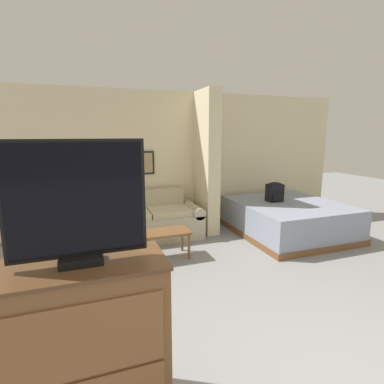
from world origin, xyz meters
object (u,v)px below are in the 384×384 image
at_px(tv_dresser, 88,347).
at_px(backpack, 275,191).
at_px(bed, 287,217).
at_px(coffee_table, 166,235).
at_px(tv, 77,204).
at_px(couch, 148,221).
at_px(table_lamp, 82,196).

height_order(tv_dresser, backpack, tv_dresser).
bearing_deg(bed, backpack, 139.63).
distance_m(coffee_table, tv, 2.85).
height_order(couch, tv, tv).
bearing_deg(couch, backpack, -11.74).
distance_m(couch, table_lamp, 1.19).
bearing_deg(tv_dresser, backpack, 40.69).
xyz_separation_m(couch, bed, (2.47, -0.63, -0.01)).
distance_m(table_lamp, tv_dresser, 3.38).
height_order(couch, table_lamp, table_lamp).
height_order(table_lamp, backpack, table_lamp).
xyz_separation_m(table_lamp, tv_dresser, (0.02, -3.37, -0.29)).
bearing_deg(couch, table_lamp, 178.80).
relative_size(tv_dresser, tv, 1.45).
relative_size(coffee_table, tv, 0.91).
xyz_separation_m(coffee_table, table_lamp, (-1.14, 0.98, 0.48)).
relative_size(couch, tv, 2.45).
bearing_deg(tv, tv_dresser, -90.00).
distance_m(couch, tv_dresser, 3.51).
bearing_deg(table_lamp, tv_dresser, -89.73).
xyz_separation_m(tv, backpack, (3.34, 2.87, -0.67)).
bearing_deg(backpack, bed, -40.37).
xyz_separation_m(coffee_table, tv, (-1.12, -2.39, 1.09)).
height_order(tv, bed, tv).
xyz_separation_m(tv_dresser, backpack, (3.34, 2.87, 0.23)).
xyz_separation_m(table_lamp, backpack, (3.35, -0.50, -0.06)).
bearing_deg(tv, backpack, 40.69).
xyz_separation_m(couch, tv_dresser, (-1.05, -3.34, 0.24)).
height_order(coffee_table, bed, bed).
xyz_separation_m(couch, table_lamp, (-1.06, 0.02, 0.53)).
bearing_deg(backpack, coffee_table, -167.71).
height_order(couch, coffee_table, couch).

